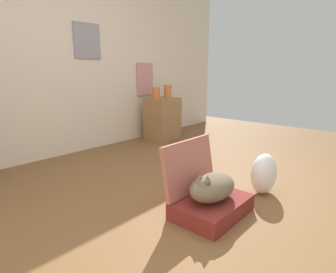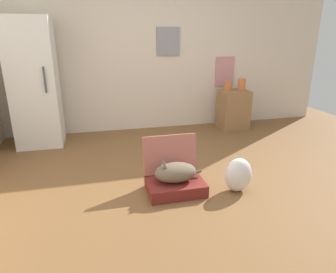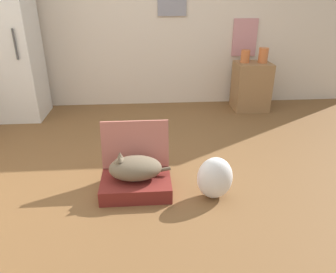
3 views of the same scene
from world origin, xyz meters
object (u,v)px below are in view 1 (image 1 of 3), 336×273
at_px(side_table, 162,118).
at_px(vase_short, 168,91).
at_px(suitcase_base, 212,207).
at_px(vase_tall, 156,93).
at_px(plastic_bag_white, 264,174).
at_px(cat, 212,187).

height_order(side_table, vase_short, vase_short).
distance_m(suitcase_base, vase_short, 2.71).
xyz_separation_m(vase_tall, vase_short, (0.24, -0.03, 0.02)).
height_order(plastic_bag_white, vase_short, vase_short).
bearing_deg(vase_tall, vase_short, -7.56).
xyz_separation_m(plastic_bag_white, side_table, (0.96, 2.11, 0.15)).
bearing_deg(side_table, plastic_bag_white, -114.37).
relative_size(suitcase_base, vase_short, 2.93).
height_order(suitcase_base, side_table, side_table).
bearing_deg(vase_tall, side_table, -10.91).
xyz_separation_m(suitcase_base, side_table, (1.60, 1.98, 0.27)).
height_order(suitcase_base, vase_short, vase_short).
bearing_deg(vase_tall, suitcase_base, -126.46).
distance_m(cat, vase_short, 2.67).
bearing_deg(cat, suitcase_base, -2.81).
relative_size(cat, vase_short, 2.59).
distance_m(suitcase_base, vase_tall, 2.58).
bearing_deg(side_table, cat, -129.05).
xyz_separation_m(suitcase_base, cat, (-0.01, 0.00, 0.17)).
bearing_deg(cat, vase_tall, 53.41).
bearing_deg(plastic_bag_white, side_table, 65.63).
distance_m(cat, vase_tall, 2.55).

